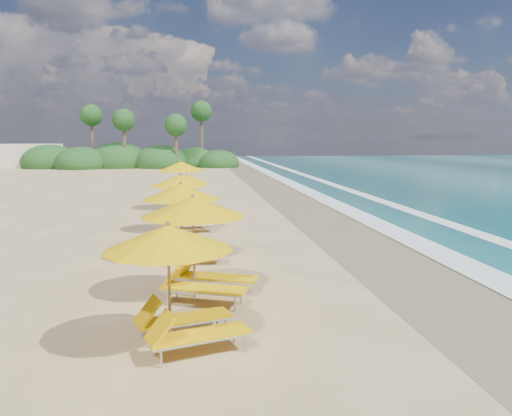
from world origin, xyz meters
The scene contains 11 objects.
ground centered at (0.00, 0.00, 0.00)m, with size 160.00×160.00×0.00m, color tan.
wet_sand centered at (4.00, 0.00, 0.01)m, with size 4.00×160.00×0.01m, color olive.
surf_foam centered at (6.70, 0.00, 0.03)m, with size 4.00×160.00×0.01m.
station_0 centered at (-2.41, -8.79, 1.26)m, with size 2.84×2.77×2.24m.
station_1 centered at (-1.98, -6.03, 1.34)m, with size 3.09×3.04×2.39m.
station_2 centered at (-2.33, -2.43, 1.31)m, with size 2.69×2.53×2.34m.
station_3 centered at (-2.49, 2.35, 1.27)m, with size 2.79×2.69×2.27m.
station_4 centered at (-2.27, 5.90, 1.13)m, with size 2.54×2.47×2.02m.
station_5 centered at (-2.55, 8.61, 1.39)m, with size 3.00×2.88×2.49m.
treeline centered at (-9.94, 45.51, 1.00)m, with size 25.80×8.80×9.74m.
beach_building centered at (-22.00, 48.00, 1.40)m, with size 7.00×5.00×2.80m, color beige.
Camera 1 is at (-2.15, -17.36, 3.63)m, focal length 35.86 mm.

